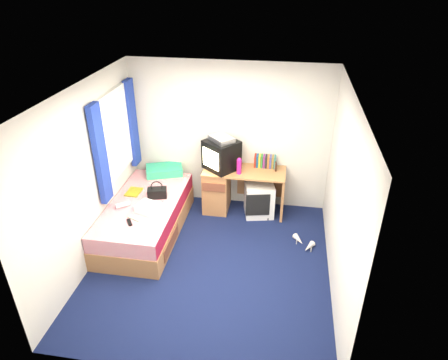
% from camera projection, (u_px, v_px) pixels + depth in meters
% --- Properties ---
extents(ground, '(3.40, 3.40, 0.00)m').
position_uv_depth(ground, '(210.00, 264.00, 5.49)').
color(ground, '#0C1438').
rests_on(ground, ground).
extents(room_shell, '(3.40, 3.40, 3.40)m').
position_uv_depth(room_shell, '(208.00, 170.00, 4.79)').
color(room_shell, white).
rests_on(room_shell, ground).
extents(bed, '(1.01, 2.00, 0.54)m').
position_uv_depth(bed, '(146.00, 217.00, 6.02)').
color(bed, '#BB804D').
rests_on(bed, ground).
extents(pillow, '(0.68, 0.55, 0.13)m').
position_uv_depth(pillow, '(164.00, 170.00, 6.64)').
color(pillow, teal).
rests_on(pillow, bed).
extents(desk, '(1.30, 0.55, 0.75)m').
position_uv_depth(desk, '(227.00, 187.00, 6.54)').
color(desk, '#BB804D').
rests_on(desk, ground).
extents(storage_cube, '(0.53, 0.53, 0.56)m').
position_uv_depth(storage_cube, '(259.00, 199.00, 6.47)').
color(storage_cube, white).
rests_on(storage_cube, ground).
extents(crt_tv, '(0.64, 0.64, 0.47)m').
position_uv_depth(crt_tv, '(221.00, 155.00, 6.27)').
color(crt_tv, black).
rests_on(crt_tv, desk).
extents(vcr, '(0.45, 0.46, 0.07)m').
position_uv_depth(vcr, '(221.00, 139.00, 6.14)').
color(vcr, silver).
rests_on(vcr, crt_tv).
extents(book_row, '(0.34, 0.13, 0.20)m').
position_uv_depth(book_row, '(265.00, 161.00, 6.38)').
color(book_row, maroon).
rests_on(book_row, desk).
extents(picture_frame, '(0.03, 0.12, 0.14)m').
position_uv_depth(picture_frame, '(276.00, 166.00, 6.30)').
color(picture_frame, black).
rests_on(picture_frame, desk).
extents(pink_water_bottle, '(0.09, 0.09, 0.24)m').
position_uv_depth(pink_water_bottle, '(239.00, 167.00, 6.17)').
color(pink_water_bottle, '#D01D85').
rests_on(pink_water_bottle, desk).
extents(aerosol_can, '(0.05, 0.05, 0.16)m').
position_uv_depth(aerosol_can, '(234.00, 165.00, 6.30)').
color(aerosol_can, white).
rests_on(aerosol_can, desk).
extents(handbag, '(0.31, 0.23, 0.27)m').
position_uv_depth(handbag, '(157.00, 192.00, 5.97)').
color(handbag, black).
rests_on(handbag, bed).
extents(towel, '(0.39, 0.35, 0.11)m').
position_uv_depth(towel, '(149.00, 208.00, 5.65)').
color(towel, white).
rests_on(towel, bed).
extents(magazine, '(0.22, 0.29, 0.01)m').
position_uv_depth(magazine, '(134.00, 192.00, 6.13)').
color(magazine, '#FCFA1C').
rests_on(magazine, bed).
extents(water_bottle, '(0.20, 0.18, 0.07)m').
position_uv_depth(water_bottle, '(123.00, 205.00, 5.75)').
color(water_bottle, silver).
rests_on(water_bottle, bed).
extents(colour_swatch_fan, '(0.23, 0.14, 0.01)m').
position_uv_depth(colour_swatch_fan, '(134.00, 218.00, 5.50)').
color(colour_swatch_fan, yellow).
rests_on(colour_swatch_fan, bed).
extents(remote_control, '(0.13, 0.16, 0.02)m').
position_uv_depth(remote_control, '(129.00, 222.00, 5.41)').
color(remote_control, black).
rests_on(remote_control, bed).
extents(window_assembly, '(0.11, 1.42, 1.40)m').
position_uv_depth(window_assembly, '(116.00, 137.00, 5.81)').
color(window_assembly, silver).
rests_on(window_assembly, room_shell).
extents(white_heels, '(0.33, 0.38, 0.09)m').
position_uv_depth(white_heels, '(304.00, 243.00, 5.83)').
color(white_heels, silver).
rests_on(white_heels, ground).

